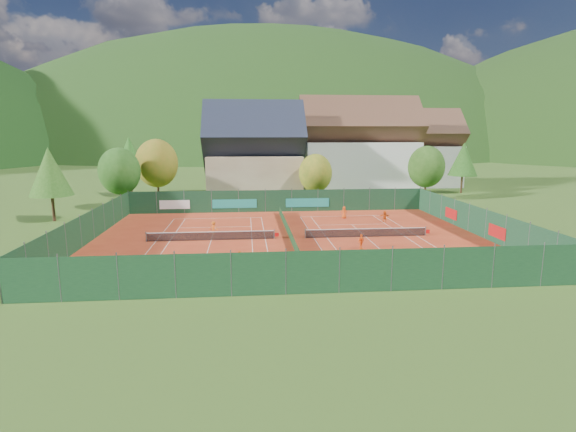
# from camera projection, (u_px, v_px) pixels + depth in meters

# --- Properties ---
(ground) EXTENTS (600.00, 600.00, 0.00)m
(ground) POSITION_uv_depth(u_px,v_px,m) (290.00, 239.00, 46.10)
(ground) COLOR #34561B
(ground) RESTS_ON ground
(clay_pad) EXTENTS (40.00, 32.00, 0.01)m
(clay_pad) POSITION_uv_depth(u_px,v_px,m) (290.00, 239.00, 46.10)
(clay_pad) COLOR #B4361A
(clay_pad) RESTS_ON ground
(court_markings_left) EXTENTS (11.03, 23.83, 0.00)m
(court_markings_left) POSITION_uv_depth(u_px,v_px,m) (211.00, 240.00, 45.37)
(court_markings_left) COLOR white
(court_markings_left) RESTS_ON ground
(court_markings_right) EXTENTS (11.03, 23.83, 0.00)m
(court_markings_right) POSITION_uv_depth(u_px,v_px,m) (366.00, 237.00, 46.82)
(court_markings_right) COLOR white
(court_markings_right) RESTS_ON ground
(tennis_net_left) EXTENTS (13.30, 0.10, 1.02)m
(tennis_net_left) POSITION_uv_depth(u_px,v_px,m) (213.00, 235.00, 45.29)
(tennis_net_left) COLOR #59595B
(tennis_net_left) RESTS_ON ground
(tennis_net_right) EXTENTS (13.30, 0.10, 1.02)m
(tennis_net_right) POSITION_uv_depth(u_px,v_px,m) (368.00, 232.00, 46.75)
(tennis_net_right) COLOR #59595B
(tennis_net_right) RESTS_ON ground
(court_divider) EXTENTS (0.03, 28.80, 1.00)m
(court_divider) POSITION_uv_depth(u_px,v_px,m) (290.00, 234.00, 46.00)
(court_divider) COLOR #123218
(court_divider) RESTS_ON ground
(fence_north) EXTENTS (40.00, 0.10, 3.00)m
(fence_north) POSITION_uv_depth(u_px,v_px,m) (275.00, 201.00, 61.44)
(fence_north) COLOR #13341E
(fence_north) RESTS_ON ground
(fence_south) EXTENTS (40.00, 0.04, 3.00)m
(fence_south) POSITION_uv_depth(u_px,v_px,m) (313.00, 272.00, 30.16)
(fence_south) COLOR #14381D
(fence_south) RESTS_ON ground
(fence_west) EXTENTS (0.04, 32.00, 3.00)m
(fence_west) POSITION_uv_depth(u_px,v_px,m) (87.00, 228.00, 44.00)
(fence_west) COLOR #163D20
(fence_west) RESTS_ON ground
(fence_east) EXTENTS (0.09, 32.00, 3.00)m
(fence_east) POSITION_uv_depth(u_px,v_px,m) (477.00, 221.00, 47.70)
(fence_east) COLOR #153A22
(fence_east) RESTS_ON ground
(chalet) EXTENTS (16.20, 12.00, 16.00)m
(chalet) POSITION_uv_depth(u_px,v_px,m) (254.00, 158.00, 73.96)
(chalet) COLOR tan
(chalet) RESTS_ON ground
(hotel_block_a) EXTENTS (21.60, 11.00, 17.25)m
(hotel_block_a) POSITION_uv_depth(u_px,v_px,m) (358.00, 151.00, 81.43)
(hotel_block_a) COLOR silver
(hotel_block_a) RESTS_ON ground
(hotel_block_b) EXTENTS (17.28, 10.00, 15.50)m
(hotel_block_b) POSITION_uv_depth(u_px,v_px,m) (416.00, 153.00, 90.67)
(hotel_block_b) COLOR silver
(hotel_block_b) RESTS_ON ground
(tree_west_front) EXTENTS (5.72, 5.72, 8.69)m
(tree_west_front) POSITION_uv_depth(u_px,v_px,m) (119.00, 171.00, 62.67)
(tree_west_front) COLOR #402B16
(tree_west_front) RESTS_ON ground
(tree_west_mid) EXTENTS (6.44, 6.44, 9.78)m
(tree_west_mid) POSITION_uv_depth(u_px,v_px,m) (157.00, 163.00, 68.78)
(tree_west_mid) COLOR #422C17
(tree_west_mid) RESTS_ON ground
(tree_west_back) EXTENTS (5.60, 5.60, 10.00)m
(tree_west_back) POSITION_uv_depth(u_px,v_px,m) (130.00, 156.00, 75.94)
(tree_west_back) COLOR #442918
(tree_west_back) RESTS_ON ground
(tree_center) EXTENTS (5.01, 5.01, 7.60)m
(tree_center) POSITION_uv_depth(u_px,v_px,m) (315.00, 173.00, 67.31)
(tree_center) COLOR #442618
(tree_center) RESTS_ON ground
(tree_east_front) EXTENTS (5.72, 5.72, 8.69)m
(tree_east_front) POSITION_uv_depth(u_px,v_px,m) (426.00, 167.00, 70.78)
(tree_east_front) COLOR #483219
(tree_east_front) RESTS_ON ground
(tree_east_mid) EXTENTS (5.04, 5.04, 9.00)m
(tree_east_mid) POSITION_uv_depth(u_px,v_px,m) (463.00, 159.00, 79.40)
(tree_east_mid) COLOR #442D18
(tree_east_mid) RESTS_ON ground
(tree_west_side) EXTENTS (5.04, 5.04, 9.00)m
(tree_west_side) POSITION_uv_depth(u_px,v_px,m) (50.00, 172.00, 54.17)
(tree_west_side) COLOR #4A2C1A
(tree_west_side) RESTS_ON ground
(tree_east_back) EXTENTS (7.15, 7.15, 10.86)m
(tree_east_back) POSITION_uv_depth(u_px,v_px,m) (404.00, 153.00, 86.37)
(tree_east_back) COLOR #4E331B
(tree_east_back) RESTS_ON ground
(mountain_backdrop) EXTENTS (820.00, 530.00, 242.00)m
(mountain_backdrop) POSITION_uv_depth(u_px,v_px,m) (299.00, 213.00, 284.50)
(mountain_backdrop) COLOR black
(mountain_backdrop) RESTS_ON ground
(ball_hopper) EXTENTS (0.34, 0.34, 0.80)m
(ball_hopper) POSITION_uv_depth(u_px,v_px,m) (465.00, 263.00, 35.67)
(ball_hopper) COLOR slate
(ball_hopper) RESTS_ON ground
(loose_ball_0) EXTENTS (0.07, 0.07, 0.07)m
(loose_ball_0) POSITION_uv_depth(u_px,v_px,m) (202.00, 265.00, 36.80)
(loose_ball_0) COLOR #CCD833
(loose_ball_0) RESTS_ON ground
(loose_ball_1) EXTENTS (0.07, 0.07, 0.07)m
(loose_ball_1) POSITION_uv_depth(u_px,v_px,m) (333.00, 260.00, 38.26)
(loose_ball_1) COLOR #CCD833
(loose_ball_1) RESTS_ON ground
(loose_ball_2) EXTENTS (0.07, 0.07, 0.07)m
(loose_ball_2) POSITION_uv_depth(u_px,v_px,m) (305.00, 229.00, 50.72)
(loose_ball_2) COLOR #CCD833
(loose_ball_2) RESTS_ON ground
(loose_ball_3) EXTENTS (0.07, 0.07, 0.07)m
(loose_ball_3) POSITION_uv_depth(u_px,v_px,m) (231.00, 228.00, 51.33)
(loose_ball_3) COLOR #CCD833
(loose_ball_3) RESTS_ON ground
(player_left_near) EXTENTS (0.50, 0.35, 1.31)m
(player_left_near) POSITION_uv_depth(u_px,v_px,m) (149.00, 267.00, 34.18)
(player_left_near) COLOR orange
(player_left_near) RESTS_ON ground
(player_left_mid) EXTENTS (0.65, 0.53, 1.25)m
(player_left_mid) POSITION_uv_depth(u_px,v_px,m) (240.00, 258.00, 36.62)
(player_left_mid) COLOR orange
(player_left_mid) RESTS_ON ground
(player_left_far) EXTENTS (1.05, 0.79, 1.44)m
(player_left_far) POSITION_uv_depth(u_px,v_px,m) (214.00, 228.00, 47.84)
(player_left_far) COLOR orange
(player_left_far) RESTS_ON ground
(player_right_near) EXTENTS (0.86, 0.82, 1.44)m
(player_right_near) POSITION_uv_depth(u_px,v_px,m) (361.00, 242.00, 41.90)
(player_right_near) COLOR orange
(player_right_near) RESTS_ON ground
(player_right_far_a) EXTENTS (0.83, 0.62, 1.54)m
(player_right_far_a) POSITION_uv_depth(u_px,v_px,m) (344.00, 212.00, 56.76)
(player_right_far_a) COLOR #DB4913
(player_right_far_a) RESTS_ON ground
(player_right_far_b) EXTENTS (1.32, 0.45, 1.41)m
(player_right_far_b) POSITION_uv_depth(u_px,v_px,m) (385.00, 216.00, 54.48)
(player_right_far_b) COLOR #DA5213
(player_right_far_b) RESTS_ON ground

